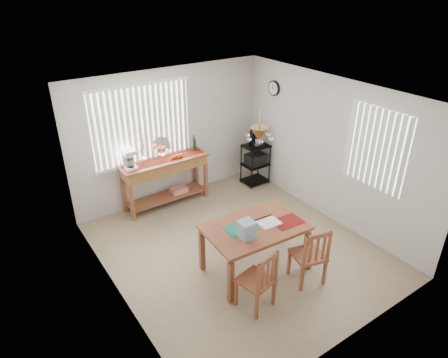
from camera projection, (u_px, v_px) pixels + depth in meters
ground at (238, 249)px, 6.65m from camera, size 4.00×4.50×0.01m
room_shell at (239, 156)px, 5.88m from camera, size 4.20×4.70×2.70m
sideboard at (166, 171)px, 7.64m from camera, size 1.70×0.48×0.95m
sideboard_items at (150, 156)px, 7.33m from camera, size 1.61×0.41×0.73m
wire_cart at (255, 161)px, 8.50m from camera, size 0.52×0.42×0.89m
cart_items at (256, 138)px, 8.27m from camera, size 0.21×0.25×0.36m
dining_table at (255, 231)px, 5.89m from camera, size 1.53×1.03×0.79m
table_items at (252, 228)px, 5.64m from camera, size 1.13×0.59×0.25m
chair_left at (258, 281)px, 5.31m from camera, size 0.50×0.50×0.92m
chair_right at (310, 256)px, 5.75m from camera, size 0.53×0.53×0.95m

